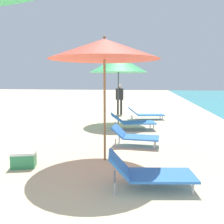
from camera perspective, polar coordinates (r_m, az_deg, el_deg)
umbrella_second at (r=5.14m, az=-1.83°, el=14.71°), size 2.33×2.33×2.67m
lounger_second_shoreside at (r=6.44m, az=5.35°, el=-5.65°), size 1.28×0.69×0.54m
lounger_second_inland at (r=4.06m, az=8.74°, el=-13.99°), size 1.47×0.79×0.59m
umbrella_farthest at (r=9.63m, az=1.54°, el=11.29°), size 2.32×2.32×2.74m
lounger_farthest_shoreside at (r=10.76m, az=7.93°, el=-0.44°), size 1.66×0.83×0.55m
lounger_farthest_inland at (r=8.49m, az=4.85°, el=-2.23°), size 1.66×0.96×0.58m
person_walking_near at (r=12.12m, az=1.81°, el=3.71°), size 0.38×0.25×1.53m
cooler_box at (r=5.24m, az=-20.29°, el=-10.55°), size 0.53×0.41×0.32m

